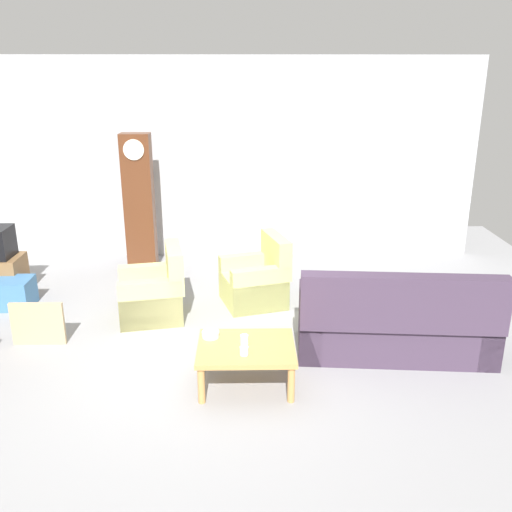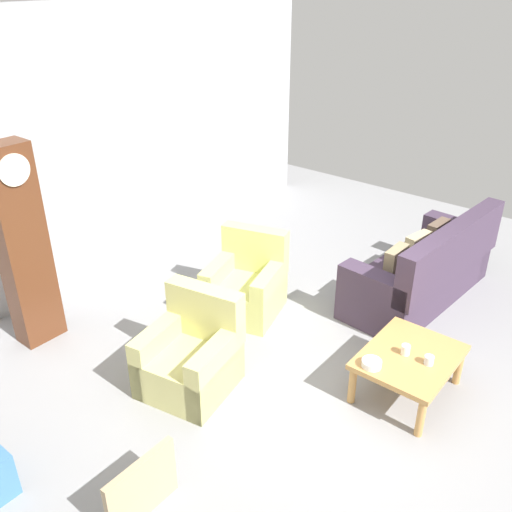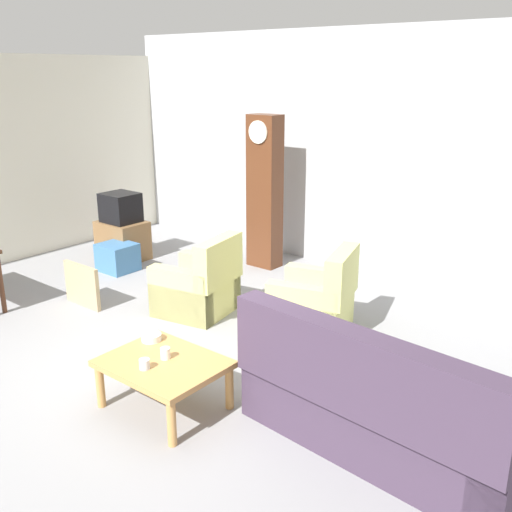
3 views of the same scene
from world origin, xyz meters
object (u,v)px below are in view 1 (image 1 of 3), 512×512
Objects in this scene: coffee_table_wood at (246,351)px; grandfather_clock at (139,203)px; storage_box_blue at (14,293)px; cup_white_porcelain at (244,340)px; framed_picture_leaning at (38,324)px; armchair_olive_near at (154,294)px; armchair_olive_far at (257,281)px; cup_blue_rimmed at (244,351)px; bowl_white_stacked at (211,334)px; couch_floral at (395,325)px.

grandfather_clock is (-1.62, 3.41, 0.69)m from coffee_table_wood.
cup_white_porcelain is (3.05, -1.92, 0.28)m from storage_box_blue.
framed_picture_leaning is at bearing -56.99° from storage_box_blue.
framed_picture_leaning is 1.27× the size of storage_box_blue.
armchair_olive_near is 1.95m from storage_box_blue.
armchair_olive_far is 11.63× the size of cup_blue_rimmed.
framed_picture_leaning is 1.28m from storage_box_blue.
grandfather_clock reaches higher than armchair_olive_far.
cup_white_porcelain is (2.35, -0.85, 0.22)m from framed_picture_leaning.
coffee_table_wood is at bearing 83.86° from cup_blue_rimmed.
framed_picture_leaning is 2.51m from cup_white_porcelain.
cup_white_porcelain is at bearing -24.08° from bowl_white_stacked.
grandfather_clock reaches higher than cup_blue_rimmed.
grandfather_clock is 3.51× the size of framed_picture_leaning.
armchair_olive_near is 5.25× the size of bowl_white_stacked.
storage_box_blue is at bearing 147.36° from coffee_table_wood.
coffee_table_wood is 3.65m from storage_box_blue.
cup_white_porcelain reaches higher than cup_blue_rimmed.
coffee_table_wood is 0.21m from cup_blue_rimmed.
coffee_table_wood is (-1.63, -0.59, 0.01)m from couch_floral.
armchair_olive_near is 1.94m from cup_white_porcelain.
coffee_table_wood is 1.60× the size of framed_picture_leaning.
bowl_white_stacked is at bearing -33.17° from storage_box_blue.
cup_blue_rimmed is (-0.00, -0.22, -0.01)m from cup_white_porcelain.
grandfather_clock is at bearing 113.97° from cup_blue_rimmed.
bowl_white_stacked is (-0.51, -1.84, 0.15)m from armchair_olive_far.
coffee_table_wood is 0.46× the size of grandfather_clock.
cup_blue_rimmed is (1.14, -1.79, 0.16)m from armchair_olive_near.
couch_floral is 1.74m from coffee_table_wood.
grandfather_clock is at bearing 44.92° from storage_box_blue.
couch_floral is 3.61× the size of framed_picture_leaning.
bowl_white_stacked is (-0.34, 0.37, -0.01)m from cup_blue_rimmed.
framed_picture_leaning reaches higher than storage_box_blue.
framed_picture_leaning is (-2.52, -1.14, -0.05)m from armchair_olive_far.
grandfather_clock is 22.28× the size of cup_white_porcelain.
armchair_olive_near is 1.41m from framed_picture_leaning.
armchair_olive_far is 1.62× the size of framed_picture_leaning.
bowl_white_stacked reaches higher than storage_box_blue.
armchair_olive_far is (1.30, 0.42, 0.00)m from armchair_olive_near.
framed_picture_leaning is (-1.21, -0.72, -0.05)m from armchair_olive_near.
cup_white_porcelain reaches higher than framed_picture_leaning.
cup_blue_rimmed is at bearing -155.16° from couch_floral.
armchair_olive_far is at bearing 24.40° from framed_picture_leaning.
couch_floral is at bearing -44.20° from armchair_olive_far.
armchair_olive_near is 0.44× the size of grandfather_clock.
armchair_olive_near is at bearing 126.02° from cup_white_porcelain.
grandfather_clock reaches higher than coffee_table_wood.
bowl_white_stacked is (-1.99, -0.39, 0.10)m from couch_floral.
framed_picture_leaning reaches higher than bowl_white_stacked.
coffee_table_wood is 2.03× the size of storage_box_blue.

